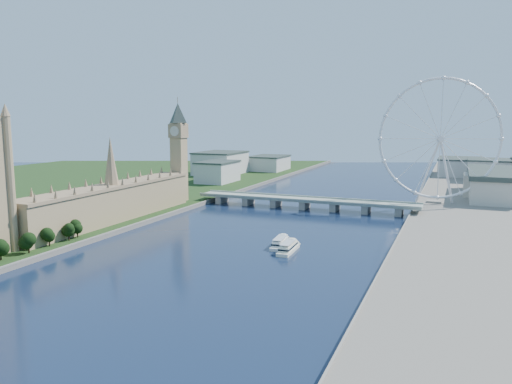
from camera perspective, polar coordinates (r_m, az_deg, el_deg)
The scene contains 10 objects.
ground at distance 231.72m, azimuth -16.92°, elevation -14.24°, with size 2000.00×2000.00×0.00m, color #192B46.
bank_left at distance 645.91m, azimuth -27.20°, elevation -0.32°, with size 500.00×1400.00×6.00m, color slate.
parliament_range at distance 432.66m, azimuth -16.07°, elevation -1.12°, with size 24.00×200.00×70.00m.
big_ben at distance 516.46m, azimuth -8.85°, elevation 5.98°, with size 20.02×20.02×110.00m.
westminster_bridge at distance 491.16m, azimuth 5.59°, elevation -1.12°, with size 220.00×22.00×9.50m.
london_eye at distance 520.22m, azimuth 20.31°, elevation 5.68°, with size 113.60×39.12×124.30m.
county_hall at distance 602.08m, azimuth 25.47°, elevation -0.78°, with size 54.00×144.00×35.00m, color beige, non-canonical shape.
city_skyline at distance 734.60m, azimuth 14.38°, elevation 2.64°, with size 505.00×280.00×32.00m.
tour_boat_near at distance 346.68m, azimuth 2.78°, elevation -6.26°, with size 8.20×31.98×7.09m, color white, non-canonical shape.
tour_boat_far at distance 333.98m, azimuth 3.70°, elevation -6.84°, with size 8.33×32.47×7.20m, color silver, non-canonical shape.
Camera 1 is at (137.54, -164.45, 87.96)m, focal length 35.00 mm.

